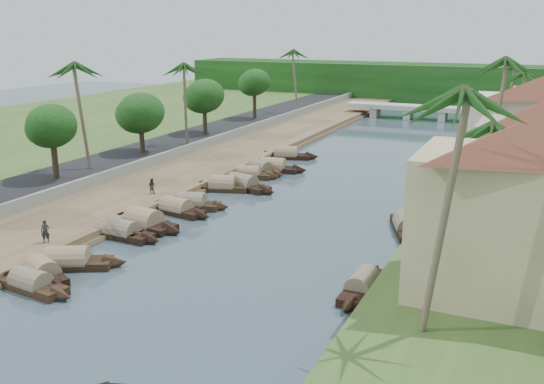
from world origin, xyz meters
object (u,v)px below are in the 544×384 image
at_px(bridge, 426,110).
at_px(sampan_1, 43,273).
at_px(person_near, 45,231).
at_px(sampan_0, 31,284).
at_px(building_near, 531,207).

relative_size(bridge, sampan_1, 4.15).
relative_size(bridge, person_near, 16.46).
xyz_separation_m(bridge, person_near, (-12.52, -77.56, -0.07)).
bearing_deg(person_near, bridge, 49.47).
bearing_deg(sampan_1, sampan_0, -41.36).
bearing_deg(person_near, sampan_0, -85.33).
height_order(bridge, building_near, building_near).
bearing_deg(bridge, sampan_1, -96.59).
height_order(building_near, sampan_1, building_near).
xyz_separation_m(building_near, sampan_1, (-28.37, -7.19, -5.97)).
relative_size(sampan_1, person_near, 3.96).
relative_size(bridge, building_near, 1.89).
xyz_separation_m(bridge, sampan_1, (-9.38, -81.19, -1.31)).
distance_m(bridge, sampan_0, 83.31).
height_order(bridge, sampan_1, bridge).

